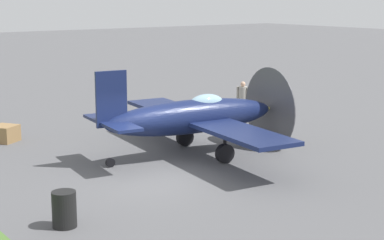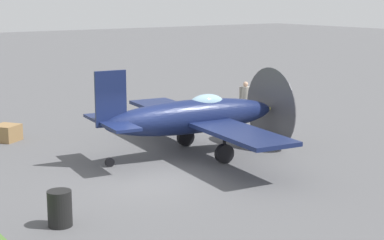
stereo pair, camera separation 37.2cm
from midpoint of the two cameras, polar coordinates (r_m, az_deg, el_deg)
ground_plane at (r=19.33m, az=-4.21°, el=-5.39°), size 160.00×160.00×0.00m
airplane_lead at (r=21.76m, az=-0.14°, el=0.33°), size 9.43×7.48×3.34m
ground_crew_chief at (r=28.44m, az=4.32°, el=1.92°), size 0.58×0.38×1.73m
fuel_drum at (r=15.60m, az=-12.34°, el=-8.02°), size 0.60×0.60×0.90m
supply_crate at (r=25.12m, az=-17.28°, el=-1.21°), size 1.25×1.25×0.64m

